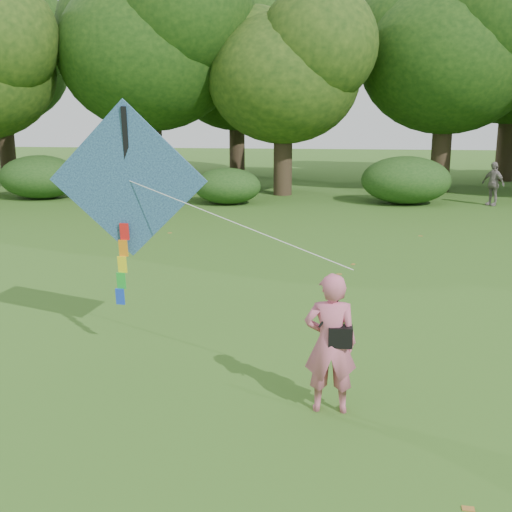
# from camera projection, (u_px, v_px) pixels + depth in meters

# --- Properties ---
(ground) EXTENTS (100.00, 100.00, 0.00)m
(ground) POSITION_uv_depth(u_px,v_px,m) (336.00, 404.00, 8.43)
(ground) COLOR #265114
(ground) RESTS_ON ground
(man_kite_flyer) EXTENTS (0.68, 0.46, 1.83)m
(man_kite_flyer) POSITION_uv_depth(u_px,v_px,m) (330.00, 343.00, 8.06)
(man_kite_flyer) COLOR #CA5F7B
(man_kite_flyer) RESTS_ON ground
(bystander_left) EXTENTS (0.94, 0.94, 1.54)m
(bystander_left) POSITION_uv_depth(u_px,v_px,m) (149.00, 180.00, 26.58)
(bystander_left) COLOR #272834
(bystander_left) RESTS_ON ground
(bystander_right) EXTENTS (0.94, 1.04, 1.70)m
(bystander_right) POSITION_uv_depth(u_px,v_px,m) (493.00, 184.00, 24.83)
(bystander_right) COLOR gray
(bystander_right) RESTS_ON ground
(crossbody_bag) EXTENTS (0.43, 0.20, 0.72)m
(crossbody_bag) POSITION_uv_depth(u_px,v_px,m) (340.00, 335.00, 7.99)
(crossbody_bag) COLOR black
(crossbody_bag) RESTS_ON ground
(flying_kite) EXTENTS (4.49, 1.98, 3.15)m
(flying_kite) POSITION_uv_depth(u_px,v_px,m) (128.00, 183.00, 9.58)
(flying_kite) COLOR #236198
(flying_kite) RESTS_ON ground
(tree_line) EXTENTS (54.70, 15.30, 9.48)m
(tree_line) POSITION_uv_depth(u_px,v_px,m) (368.00, 65.00, 29.12)
(tree_line) COLOR #3A2D1E
(tree_line) RESTS_ON ground
(shrub_band) EXTENTS (39.15, 3.22, 1.88)m
(shrub_band) POSITION_uv_depth(u_px,v_px,m) (311.00, 182.00, 25.35)
(shrub_band) COLOR #264919
(shrub_band) RESTS_ON ground
(fallen_leaves) EXTENTS (10.80, 14.93, 0.01)m
(fallen_leaves) POSITION_uv_depth(u_px,v_px,m) (415.00, 323.00, 11.57)
(fallen_leaves) COLOR #9A672A
(fallen_leaves) RESTS_ON ground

